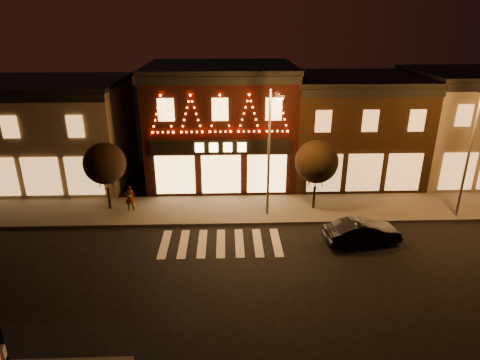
{
  "coord_description": "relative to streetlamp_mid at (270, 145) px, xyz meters",
  "views": [
    {
      "loc": [
        0.37,
        -15.39,
        11.33
      ],
      "look_at": [
        1.03,
        4.0,
        3.64
      ],
      "focal_mm": 30.9,
      "sensor_mm": 36.0,
      "label": 1
    }
  ],
  "objects": [
    {
      "name": "ground",
      "position": [
        -2.86,
        -6.98,
        -4.58
      ],
      "size": [
        120.0,
        120.0,
        0.0
      ],
      "primitive_type": "plane",
      "color": "black",
      "rests_on": "ground"
    },
    {
      "name": "sidewalk_far",
      "position": [
        -0.86,
        1.02,
        -4.5
      ],
      "size": [
        44.0,
        4.0,
        0.15
      ],
      "primitive_type": "cube",
      "color": "#47423D",
      "rests_on": "ground"
    },
    {
      "name": "building_left",
      "position": [
        -15.86,
        7.01,
        -0.91
      ],
      "size": [
        12.2,
        8.28,
        7.3
      ],
      "color": "#726251",
      "rests_on": "ground"
    },
    {
      "name": "building_pulp",
      "position": [
        -2.86,
        7.0,
        -0.41
      ],
      "size": [
        10.2,
        8.34,
        8.3
      ],
      "color": "black",
      "rests_on": "ground"
    },
    {
      "name": "building_right_a",
      "position": [
        6.64,
        7.01,
        -0.81
      ],
      "size": [
        9.2,
        8.28,
        7.5
      ],
      "color": "#372213",
      "rests_on": "ground"
    },
    {
      "name": "building_right_b",
      "position": [
        15.64,
        7.01,
        -0.66
      ],
      "size": [
        9.2,
        8.28,
        7.8
      ],
      "color": "#726251",
      "rests_on": "ground"
    },
    {
      "name": "streetlamp_mid",
      "position": [
        0.0,
        0.0,
        0.0
      ],
      "size": [
        0.67,
        1.73,
        7.54
      ],
      "rotation": [
        0.0,
        0.0,
        -0.22
      ],
      "color": "#59595E",
      "rests_on": "sidewalk_far"
    },
    {
      "name": "streetlamp_right",
      "position": [
        11.31,
        -0.6,
        -0.04
      ],
      "size": [
        0.69,
        1.71,
        7.48
      ],
      "rotation": [
        0.0,
        0.0,
        0.24
      ],
      "color": "#59595E",
      "rests_on": "sidewalk_far"
    },
    {
      "name": "tree_left",
      "position": [
        -9.83,
        1.32,
        -1.46
      ],
      "size": [
        2.54,
        2.54,
        4.24
      ],
      "rotation": [
        0.0,
        0.0,
        -0.06
      ],
      "color": "black",
      "rests_on": "sidewalk_far"
    },
    {
      "name": "tree_right",
      "position": [
        2.92,
        0.93,
        -1.37
      ],
      "size": [
        2.61,
        2.61,
        4.37
      ],
      "rotation": [
        0.0,
        0.0,
        -0.13
      ],
      "color": "black",
      "rests_on": "sidewalk_far"
    },
    {
      "name": "dark_sedan",
      "position": [
        4.68,
        -3.22,
        -3.91
      ],
      "size": [
        4.18,
        1.98,
        1.32
      ],
      "primitive_type": "imported",
      "rotation": [
        0.0,
        0.0,
        1.72
      ],
      "color": "black",
      "rests_on": "ground"
    },
    {
      "name": "pedestrian",
      "position": [
        -8.47,
        1.03,
        -3.61
      ],
      "size": [
        0.63,
        0.44,
        1.63
      ],
      "primitive_type": "imported",
      "rotation": [
        0.0,
        0.0,
        3.24
      ],
      "color": "gray",
      "rests_on": "sidewalk_far"
    }
  ]
}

